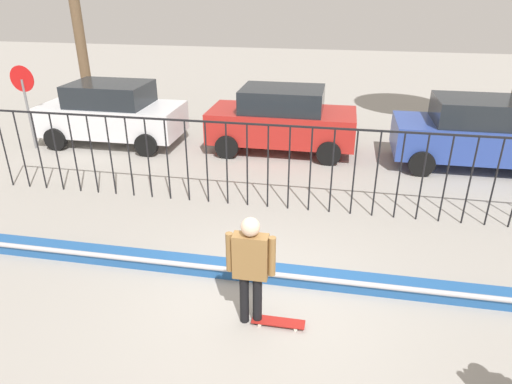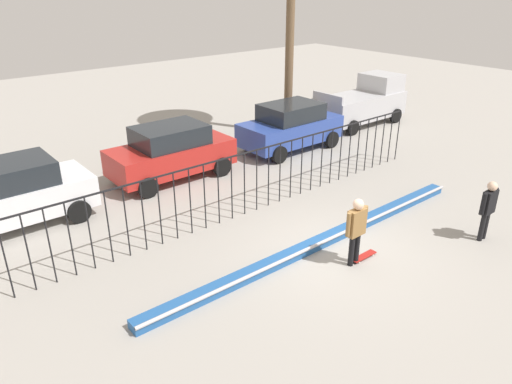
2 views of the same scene
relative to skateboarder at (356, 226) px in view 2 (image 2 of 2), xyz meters
name	(u,v)px [view 2 (image 2 of 2)]	position (x,y,z in m)	size (l,w,h in m)	color
ground_plane	(338,253)	(0.08, 0.56, -1.07)	(60.00, 60.00, 0.00)	#9E9991
bowl_coping_ledge	(322,241)	(0.08, 1.12, -0.95)	(11.00, 0.41, 0.27)	#235699
perimeter_fence	(257,174)	(0.08, 3.88, 0.12)	(14.04, 0.04, 1.95)	black
skateboarder	(356,226)	(0.00, 0.00, 0.00)	(0.72, 0.27, 1.78)	black
skateboard	(364,256)	(0.42, -0.01, -1.01)	(0.80, 0.20, 0.07)	#A51E19
camera_operator	(488,205)	(3.67, -1.41, -0.05)	(0.69, 0.26, 1.70)	black
parked_car_white	(11,194)	(-5.88, 7.47, -0.09)	(4.30, 2.12, 1.90)	silver
parked_car_red	(171,152)	(-0.60, 7.74, -0.09)	(4.30, 2.12, 1.90)	#B2231E
parked_car_blue	(291,126)	(4.76, 7.39, -0.09)	(4.30, 2.12, 1.90)	#2D479E
pickup_truck	(363,102)	(10.05, 7.96, -0.03)	(4.70, 2.12, 2.24)	#B7B7BC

